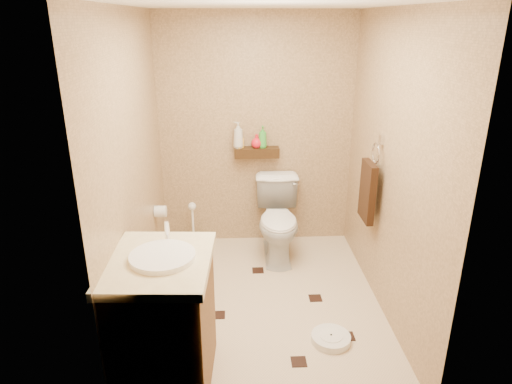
{
  "coord_description": "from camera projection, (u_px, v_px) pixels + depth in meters",
  "views": [
    {
      "loc": [
        -0.22,
        -3.36,
        2.31
      ],
      "look_at": [
        -0.05,
        0.25,
        0.93
      ],
      "focal_mm": 32.0,
      "sensor_mm": 36.0,
      "label": 1
    }
  ],
  "objects": [
    {
      "name": "ground",
      "position": [
        263.0,
        302.0,
        3.97
      ],
      "size": [
        2.5,
        2.5,
        0.0
      ],
      "primitive_type": "plane",
      "color": "beige",
      "rests_on": "ground"
    },
    {
      "name": "wall_back",
      "position": [
        256.0,
        133.0,
        4.71
      ],
      "size": [
        2.0,
        0.04,
        2.4
      ],
      "primitive_type": "cube",
      "color": "tan",
      "rests_on": "ground"
    },
    {
      "name": "wall_front",
      "position": [
        279.0,
        246.0,
        2.37
      ],
      "size": [
        2.0,
        0.04,
        2.4
      ],
      "primitive_type": "cube",
      "color": "tan",
      "rests_on": "ground"
    },
    {
      "name": "wall_left",
      "position": [
        134.0,
        173.0,
        3.5
      ],
      "size": [
        0.04,
        2.5,
        2.4
      ],
      "primitive_type": "cube",
      "color": "tan",
      "rests_on": "ground"
    },
    {
      "name": "wall_right",
      "position": [
        391.0,
        169.0,
        3.58
      ],
      "size": [
        0.04,
        2.5,
        2.4
      ],
      "primitive_type": "cube",
      "color": "tan",
      "rests_on": "ground"
    },
    {
      "name": "ceiling",
      "position": [
        265.0,
        5.0,
        3.11
      ],
      "size": [
        2.0,
        2.5,
        0.02
      ],
      "primitive_type": "cube",
      "color": "white",
      "rests_on": "wall_back"
    },
    {
      "name": "wall_shelf",
      "position": [
        257.0,
        152.0,
        4.7
      ],
      "size": [
        0.46,
        0.14,
        0.1
      ],
      "primitive_type": "cube",
      "color": "#37240F",
      "rests_on": "wall_back"
    },
    {
      "name": "floor_accents",
      "position": [
        270.0,
        306.0,
        3.92
      ],
      "size": [
        1.29,
        1.39,
        0.01
      ],
      "color": "black",
      "rests_on": "ground"
    },
    {
      "name": "toilet",
      "position": [
        279.0,
        220.0,
        4.61
      ],
      "size": [
        0.46,
        0.79,
        0.8
      ],
      "primitive_type": "imported",
      "rotation": [
        0.0,
        0.0,
        -0.02
      ],
      "color": "white",
      "rests_on": "ground"
    },
    {
      "name": "vanity",
      "position": [
        164.0,
        320.0,
        2.95
      ],
      "size": [
        0.67,
        0.8,
        1.08
      ],
      "rotation": [
        0.0,
        0.0,
        -0.06
      ],
      "color": "brown",
      "rests_on": "ground"
    },
    {
      "name": "bathroom_scale",
      "position": [
        331.0,
        338.0,
        3.48
      ],
      "size": [
        0.35,
        0.35,
        0.06
      ],
      "rotation": [
        0.0,
        0.0,
        -0.19
      ],
      "color": "white",
      "rests_on": "ground"
    },
    {
      "name": "toilet_brush",
      "position": [
        193.0,
        231.0,
        4.87
      ],
      "size": [
        0.12,
        0.12,
        0.51
      ],
      "color": "#1B6D5F",
      "rests_on": "ground"
    },
    {
      "name": "towel_ring",
      "position": [
        368.0,
        189.0,
        3.9
      ],
      "size": [
        0.12,
        0.3,
        0.76
      ],
      "color": "silver",
      "rests_on": "wall_right"
    },
    {
      "name": "toilet_paper",
      "position": [
        160.0,
        211.0,
        4.32
      ],
      "size": [
        0.12,
        0.11,
        0.12
      ],
      "color": "white",
      "rests_on": "wall_left"
    },
    {
      "name": "bottle_a",
      "position": [
        238.0,
        135.0,
        4.62
      ],
      "size": [
        0.14,
        0.14,
        0.27
      ],
      "primitive_type": "imported",
      "rotation": [
        0.0,
        0.0,
        4.34
      ],
      "color": "beige",
      "rests_on": "wall_shelf"
    },
    {
      "name": "bottle_b",
      "position": [
        239.0,
        141.0,
        4.64
      ],
      "size": [
        0.1,
        0.1,
        0.15
      ],
      "primitive_type": "imported",
      "rotation": [
        0.0,
        0.0,
        2.31
      ],
      "color": "yellow",
      "rests_on": "wall_shelf"
    },
    {
      "name": "bottle_c",
      "position": [
        257.0,
        141.0,
        4.65
      ],
      "size": [
        0.14,
        0.14,
        0.14
      ],
      "primitive_type": "imported",
      "rotation": [
        0.0,
        0.0,
        5.89
      ],
      "color": "red",
      "rests_on": "wall_shelf"
    },
    {
      "name": "bottle_d",
      "position": [
        263.0,
        137.0,
        4.64
      ],
      "size": [
        0.11,
        0.11,
        0.22
      ],
      "primitive_type": "imported",
      "rotation": [
        0.0,
        0.0,
        0.25
      ],
      "color": "green",
      "rests_on": "wall_shelf"
    }
  ]
}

